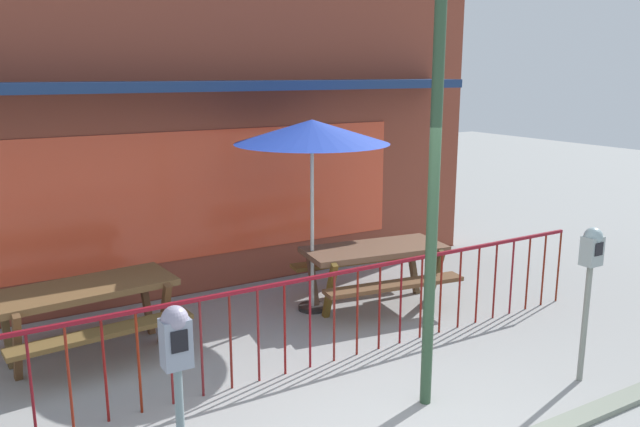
{
  "coord_description": "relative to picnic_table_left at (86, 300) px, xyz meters",
  "views": [
    {
      "loc": [
        -2.97,
        -3.57,
        2.95
      ],
      "look_at": [
        0.36,
        2.01,
        1.49
      ],
      "focal_mm": 35.61,
      "sensor_mm": 36.0,
      "label": 1
    }
  ],
  "objects": [
    {
      "name": "pub_storefront",
      "position": [
        1.87,
        1.51,
        1.68
      ],
      "size": [
        8.87,
        1.26,
        4.59
      ],
      "color": "#59251C",
      "rests_on": "ground"
    },
    {
      "name": "patio_fence_front",
      "position": [
        1.87,
        -1.46,
        0.05
      ],
      "size": [
        7.48,
        0.04,
        0.97
      ],
      "color": "maroon",
      "rests_on": "ground"
    },
    {
      "name": "picnic_table_left",
      "position": [
        0.0,
        0.0,
        0.0
      ],
      "size": [
        1.91,
        1.51,
        0.79
      ],
      "color": "brown",
      "rests_on": "ground"
    },
    {
      "name": "picnic_table_right",
      "position": [
        3.46,
        -0.33,
        0.0
      ],
      "size": [
        1.97,
        1.6,
        0.79
      ],
      "color": "brown",
      "rests_on": "ground"
    },
    {
      "name": "patio_umbrella",
      "position": [
        2.7,
        -0.08,
        1.62
      ],
      "size": [
        1.87,
        1.87,
        2.39
      ],
      "color": "black",
      "rests_on": "ground"
    },
    {
      "name": "parking_meter_near",
      "position": [
        3.99,
        -3.05,
        0.58
      ],
      "size": [
        0.18,
        0.17,
        1.54
      ],
      "color": "gray",
      "rests_on": "ground"
    },
    {
      "name": "parking_meter_far",
      "position": [
        0.01,
        -3.01,
        0.57
      ],
      "size": [
        0.18,
        0.17,
        1.53
      ],
      "color": "slate",
      "rests_on": "ground"
    },
    {
      "name": "street_lamp",
      "position": [
        2.42,
        -2.6,
        2.12
      ],
      "size": [
        0.28,
        0.28,
        4.23
      ],
      "color": "#2E4C32",
      "rests_on": "ground"
    }
  ]
}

